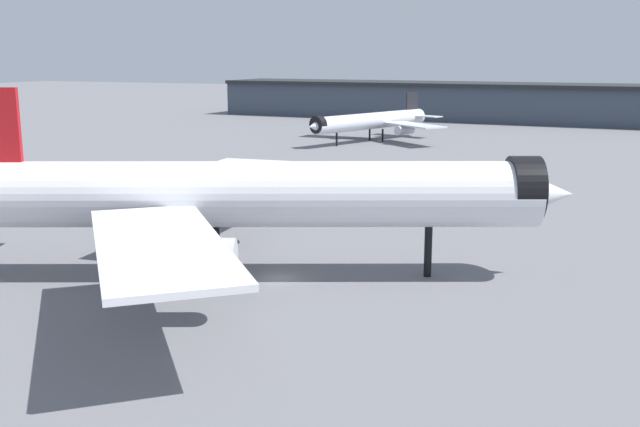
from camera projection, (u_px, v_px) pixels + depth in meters
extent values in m
plane|color=slate|center=(279.00, 279.00, 71.77)|extent=(900.00, 900.00, 0.00)
cylinder|color=white|center=(240.00, 194.00, 70.76)|extent=(55.12, 28.41, 6.35)
cone|color=white|center=(537.00, 194.00, 70.89)|extent=(8.87, 8.47, 6.22)
cylinder|color=black|center=(524.00, 189.00, 70.78)|extent=(5.15, 7.02, 6.41)
cube|color=white|center=(216.00, 176.00, 86.61)|extent=(11.47, 26.49, 0.51)
cylinder|color=#B7BAC1|center=(225.00, 198.00, 84.03)|extent=(8.74, 6.37, 3.49)
cube|color=white|center=(159.00, 244.00, 55.21)|extent=(23.87, 25.41, 0.51)
cylinder|color=#B7BAC1|center=(186.00, 260.00, 58.68)|extent=(8.74, 6.37, 3.49)
cube|color=white|center=(6.00, 177.00, 77.12)|extent=(8.80, 11.50, 0.38)
cylinder|color=black|center=(428.00, 251.00, 72.04)|extent=(0.76, 0.76, 5.08)
cylinder|color=black|center=(216.00, 243.00, 75.21)|extent=(0.76, 0.76, 5.08)
cylinder|color=black|center=(207.00, 261.00, 68.69)|extent=(0.76, 0.76, 5.08)
cylinder|color=silver|center=(371.00, 121.00, 185.67)|extent=(18.10, 39.15, 4.07)
cone|color=silver|center=(316.00, 126.00, 171.42)|extent=(5.32, 5.60, 3.99)
cone|color=silver|center=(419.00, 116.00, 199.92)|extent=(5.50, 6.32, 3.87)
cylinder|color=black|center=(318.00, 125.00, 171.93)|extent=(4.50, 3.17, 4.11)
cube|color=silver|center=(414.00, 125.00, 180.46)|extent=(18.19, 16.39, 0.33)
cylinder|color=#B7BAC1|center=(404.00, 130.00, 181.53)|extent=(4.10, 6.07, 2.24)
cube|color=silver|center=(347.00, 120.00, 195.48)|extent=(18.43, 7.32, 0.33)
cylinder|color=#B7BAC1|center=(350.00, 125.00, 193.60)|extent=(4.10, 6.07, 2.24)
cube|color=black|center=(412.00, 105.00, 196.96)|extent=(2.10, 4.67, 6.52)
cube|color=silver|center=(428.00, 116.00, 194.98)|extent=(8.07, 5.97, 0.24)
cube|color=silver|center=(400.00, 114.00, 201.26)|extent=(8.07, 5.97, 0.24)
cylinder|color=black|center=(337.00, 139.00, 177.32)|extent=(0.49, 0.49, 3.26)
cylinder|color=black|center=(383.00, 135.00, 186.42)|extent=(0.49, 0.49, 3.26)
cylinder|color=black|center=(370.00, 134.00, 189.31)|extent=(0.49, 0.49, 3.26)
cube|color=#3D4756|center=(557.00, 105.00, 237.95)|extent=(233.94, 31.82, 11.37)
cube|color=#232628|center=(558.00, 86.00, 236.63)|extent=(234.02, 34.32, 1.20)
cube|color=black|center=(342.00, 198.00, 109.64)|extent=(4.95, 5.86, 0.35)
cube|color=silver|center=(351.00, 190.00, 110.33)|extent=(3.13, 3.10, 1.60)
cube|color=#1E2D38|center=(356.00, 187.00, 110.80)|extent=(1.66, 1.13, 0.80)
cube|color=silver|center=(336.00, 190.00, 108.84)|extent=(3.74, 4.02, 2.20)
cylinder|color=black|center=(348.00, 196.00, 111.66)|extent=(0.73, 0.91, 0.90)
cylinder|color=black|center=(357.00, 199.00, 109.79)|extent=(0.73, 0.91, 0.90)
cylinder|color=black|center=(327.00, 199.00, 109.57)|extent=(0.73, 0.91, 0.90)
cylinder|color=black|center=(335.00, 201.00, 107.70)|extent=(0.73, 0.91, 0.90)
cube|color=black|center=(491.00, 221.00, 94.86)|extent=(3.57, 2.95, 0.30)
cube|color=silver|center=(484.00, 215.00, 94.61)|extent=(1.90, 2.02, 1.20)
cube|color=#1E2D38|center=(480.00, 213.00, 94.50)|extent=(0.72, 1.21, 0.60)
cube|color=silver|center=(496.00, 216.00, 94.80)|extent=(2.46, 2.33, 0.90)
cylinder|color=black|center=(484.00, 223.00, 94.00)|extent=(0.75, 0.59, 0.70)
cylinder|color=black|center=(480.00, 221.00, 95.56)|extent=(0.75, 0.59, 0.70)
cylinder|color=black|center=(501.00, 223.00, 94.23)|extent=(0.75, 0.59, 0.70)
cylinder|color=black|center=(497.00, 220.00, 95.79)|extent=(0.75, 0.59, 0.70)
cube|color=black|center=(294.00, 201.00, 108.90)|extent=(2.07, 2.71, 0.20)
cube|color=beige|center=(294.00, 195.00, 108.73)|extent=(2.07, 2.71, 1.40)
sphere|color=black|center=(294.00, 200.00, 110.11)|extent=(0.44, 0.44, 0.44)
sphere|color=black|center=(302.00, 201.00, 109.21)|extent=(0.44, 0.44, 0.44)
sphere|color=black|center=(286.00, 202.00, 108.64)|extent=(0.44, 0.44, 0.44)
sphere|color=black|center=(294.00, 203.00, 107.73)|extent=(0.44, 0.44, 0.44)
cone|color=#F2600C|center=(317.00, 204.00, 106.26)|extent=(0.51, 0.51, 0.64)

